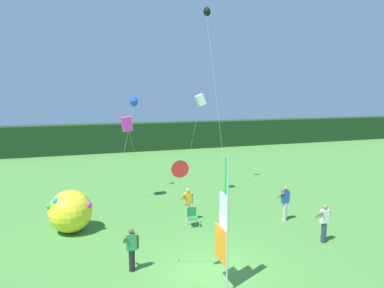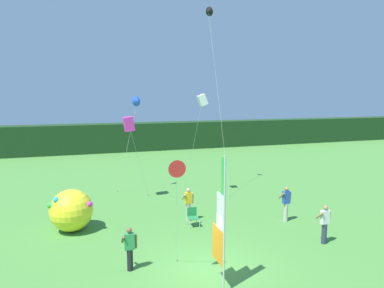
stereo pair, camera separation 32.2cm
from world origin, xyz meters
name	(u,v)px [view 1 (the left image)]	position (x,y,z in m)	size (l,w,h in m)	color
ground_plane	(212,270)	(0.00, 0.00, 0.00)	(120.00, 120.00, 0.00)	#478438
distant_treeline	(119,137)	(0.00, 28.02, 1.57)	(80.00, 2.40, 3.14)	#193819
banner_flag	(224,225)	(-0.07, -1.18, 2.17)	(0.06, 1.03, 4.53)	#B7B7BC
person_near_banner	(188,203)	(0.71, 5.00, 0.91)	(0.55, 0.48, 1.70)	#B7B2A3
person_mid_field	(132,248)	(-2.77, 0.89, 0.87)	(0.55, 0.48, 1.63)	black
person_far_left	(285,202)	(5.38, 3.46, 0.96)	(0.55, 0.48, 1.79)	#B7B2A3
person_far_right	(324,222)	(5.50, 0.68, 0.91)	(0.55, 0.48, 1.70)	#2D334C
inflatable_balloon	(70,211)	(-4.90, 5.42, 1.00)	(2.01, 1.98, 1.98)	yellow
folding_chair	(192,216)	(0.71, 4.30, 0.51)	(0.51, 0.51, 0.89)	#BCBCC1
kite_red_delta_0	(179,169)	(-1.34, -0.41, 3.97)	(0.70, 1.60, 4.29)	brown
kite_black_delta_1	(206,14)	(3.64, 10.21, 11.39)	(1.05, 2.47, 11.85)	brown
kite_blue_delta_2	(135,101)	(-0.88, 10.99, 5.93)	(1.75, 0.76, 6.31)	brown
kite_magenta_box_3	(127,124)	(-1.67, 9.18, 4.65)	(1.56, 1.06, 5.10)	brown
kite_white_box_4	(200,100)	(2.78, 8.90, 6.00)	(0.71, 2.74, 6.42)	brown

